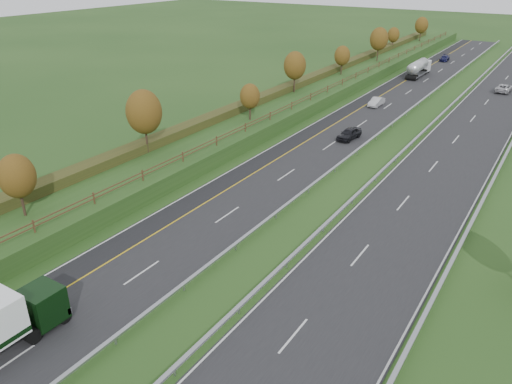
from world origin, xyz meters
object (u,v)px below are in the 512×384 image
road_tanker (419,68)px  car_small_far (445,58)px  car_oncoming (504,88)px  car_dark_near (349,134)px  car_silver_mid (376,102)px

road_tanker → car_small_far: (0.48, 21.36, -1.15)m
car_small_far → car_oncoming: (17.50, -26.98, 0.09)m
car_dark_near → car_small_far: 68.74m
car_dark_near → car_oncoming: (14.16, 41.68, -0.04)m
road_tanker → car_oncoming: bearing=-17.3°
car_silver_mid → car_oncoming: 28.41m
car_dark_near → car_oncoming: bearing=77.7°
car_silver_mid → car_dark_near: bearing=-78.8°
road_tanker → car_silver_mid: bearing=-88.2°
car_silver_mid → car_small_far: car_silver_mid is taller
car_dark_near → car_small_far: size_ratio=1.02×
road_tanker → car_silver_mid: (0.91, -28.32, -1.09)m
car_silver_mid → car_small_far: size_ratio=0.96×
car_dark_near → car_silver_mid: 19.20m
car_small_far → car_oncoming: 32.16m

